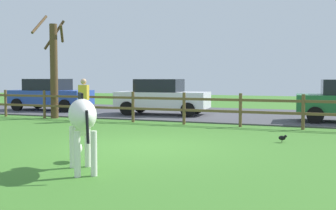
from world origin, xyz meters
TOP-DOWN VIEW (x-y plane):
  - ground_plane at (0.00, 0.00)m, footprint 60.00×60.00m
  - parking_asphalt at (0.00, 9.30)m, footprint 28.00×7.40m
  - paddock_fence at (-0.77, 5.00)m, footprint 20.58×0.11m
  - bare_tree at (-6.56, 5.19)m, footprint 1.30×1.37m
  - zebra at (0.16, -2.88)m, footprint 1.42×1.58m
  - crow_on_grass at (3.08, 1.94)m, footprint 0.21×0.10m
  - parked_car_white at (-2.89, 7.94)m, footprint 4.15×2.21m
  - parked_car_blue at (-9.02, 8.10)m, footprint 4.09×2.07m
  - visitor_near_fence at (-4.63, 4.46)m, footprint 0.39×0.26m

SIDE VIEW (x-z plane):
  - ground_plane at x=0.00m, z-range 0.00..0.00m
  - parking_asphalt at x=0.00m, z-range 0.00..0.05m
  - crow_on_grass at x=3.08m, z-range 0.02..0.23m
  - paddock_fence at x=-0.77m, z-range 0.08..1.23m
  - parked_car_white at x=-2.89m, z-range 0.06..1.62m
  - parked_car_blue at x=-9.02m, z-range 0.06..1.62m
  - visitor_near_fence at x=-4.63m, z-range 0.09..1.73m
  - zebra at x=0.16m, z-range 0.22..1.63m
  - bare_tree at x=-6.56m, z-range -0.04..4.27m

